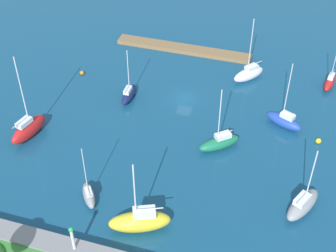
# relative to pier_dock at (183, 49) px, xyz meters

# --- Properties ---
(water) EXTENTS (160.00, 160.00, 0.00)m
(water) POSITION_rel_pier_dock_xyz_m (-4.52, 15.46, -0.38)
(water) COLOR navy
(water) RESTS_ON ground
(pier_dock) EXTENTS (26.79, 2.87, 0.76)m
(pier_dock) POSITION_rel_pier_dock_xyz_m (0.00, 0.00, 0.00)
(pier_dock) COLOR olive
(pier_dock) RESTS_ON ground
(harbor_beacon) EXTENTS (0.56, 0.56, 3.73)m
(harbor_beacon) POSITION_rel_pier_dock_xyz_m (-0.55, 49.85, 3.16)
(harbor_beacon) COLOR silver
(harbor_beacon) RESTS_ON breakwater
(sailboat_red_far_south) EXTENTS (3.55, 7.47, 14.14)m
(sailboat_red_far_south) POSITION_rel_pier_dock_xyz_m (15.78, 31.95, 1.17)
(sailboat_red_far_south) COLOR red
(sailboat_red_far_south) RESTS_ON water
(sailboat_gray_inner_mooring) EXTENTS (5.00, 7.15, 10.28)m
(sailboat_gray_inner_mooring) POSITION_rel_pier_dock_xyz_m (-25.87, 34.72, 0.80)
(sailboat_gray_inner_mooring) COLOR gray
(sailboat_gray_inner_mooring) RESTS_ON water
(sailboat_white_far_north) EXTENTS (5.80, 6.37, 12.12)m
(sailboat_white_far_north) POSITION_rel_pier_dock_xyz_m (-13.92, 6.30, 0.83)
(sailboat_white_far_north) COLOR white
(sailboat_white_far_north) RESTS_ON water
(sailboat_green_outer_mooring) EXTENTS (6.40, 5.93, 10.82)m
(sailboat_green_outer_mooring) POSITION_rel_pier_dock_xyz_m (-12.90, 25.88, 0.70)
(sailboat_green_outer_mooring) COLOR #19724C
(sailboat_green_outer_mooring) RESTS_ON water
(sailboat_blue_west_end) EXTENTS (6.34, 4.29, 11.49)m
(sailboat_blue_west_end) POSITION_rel_pier_dock_xyz_m (-21.54, 17.80, 0.72)
(sailboat_blue_west_end) COLOR #2347B2
(sailboat_blue_west_end) RESTS_ON water
(sailboat_navy_east_end) EXTENTS (1.82, 5.77, 9.32)m
(sailboat_navy_east_end) POSITION_rel_pier_dock_xyz_m (4.55, 18.15, 0.61)
(sailboat_navy_east_end) COLOR #141E4C
(sailboat_navy_east_end) RESTS_ON water
(sailboat_yellow_off_beacon) EXTENTS (8.26, 5.54, 11.25)m
(sailboat_yellow_off_beacon) POSITION_rel_pier_dock_xyz_m (-6.62, 43.77, 1.07)
(sailboat_yellow_off_beacon) COLOR yellow
(sailboat_yellow_off_beacon) RESTS_ON water
(sailboat_red_lone_south) EXTENTS (2.44, 5.23, 8.59)m
(sailboat_red_lone_south) POSITION_rel_pier_dock_xyz_m (-27.97, 4.44, 0.58)
(sailboat_red_lone_south) COLOR red
(sailboat_red_lone_south) RESTS_ON water
(sailboat_gray_mid_basin) EXTENTS (3.90, 4.63, 9.10)m
(sailboat_gray_mid_basin) POSITION_rel_pier_dock_xyz_m (1.52, 41.30, 0.58)
(sailboat_gray_mid_basin) COLOR gray
(sailboat_gray_mid_basin) RESTS_ON water
(mooring_buoy_orange) EXTENTS (0.78, 0.78, 0.78)m
(mooring_buoy_orange) POSITION_rel_pier_dock_xyz_m (15.42, 13.72, 0.01)
(mooring_buoy_orange) COLOR orange
(mooring_buoy_orange) RESTS_ON water
(mooring_buoy_yellow) EXTENTS (0.86, 0.86, 0.86)m
(mooring_buoy_yellow) POSITION_rel_pier_dock_xyz_m (-27.13, 20.40, 0.05)
(mooring_buoy_yellow) COLOR yellow
(mooring_buoy_yellow) RESTS_ON water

